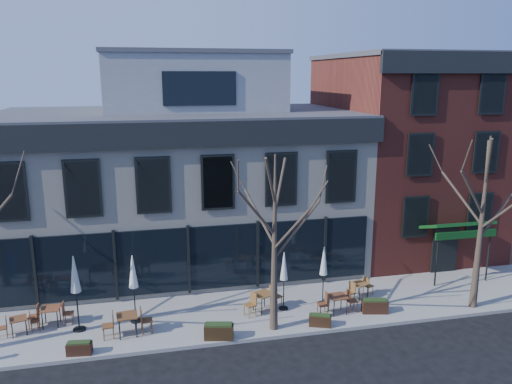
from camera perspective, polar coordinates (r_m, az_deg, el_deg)
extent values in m
plane|color=black|center=(23.75, -7.58, -11.86)|extent=(120.00, 120.00, 0.00)
cube|color=gray|center=(22.28, 1.52, -13.31)|extent=(33.50, 4.70, 0.15)
cube|color=silver|center=(27.20, -8.78, 0.27)|extent=(18.00, 10.00, 8.00)
cube|color=#47474C|center=(26.59, -9.09, 8.81)|extent=(18.30, 10.30, 0.30)
cube|color=black|center=(21.55, -8.16, 6.50)|extent=(18.30, 0.25, 1.10)
cube|color=black|center=(22.96, -7.71, -7.62)|extent=(17.20, 0.12, 3.00)
cube|color=gray|center=(27.60, -7.23, 12.25)|extent=(9.00, 6.50, 3.00)
cube|color=maroon|center=(30.58, 16.25, 4.20)|extent=(8.00, 10.00, 11.00)
cube|color=#47474C|center=(30.26, 16.95, 14.62)|extent=(8.20, 10.20, 0.25)
cube|color=black|center=(25.89, 22.54, 13.53)|extent=(8.20, 0.25, 1.00)
cube|color=#0D3C14|center=(26.27, 21.96, -3.50)|extent=(3.20, 1.66, 0.67)
cube|color=black|center=(27.39, 20.73, -6.35)|extent=(1.40, 0.10, 2.50)
cone|color=#382B21|center=(19.25, 2.12, -6.06)|extent=(0.34, 0.34, 7.04)
cylinder|color=#382B21|center=(19.49, 4.72, -4.28)|extent=(2.00, 0.46, 2.21)
cylinder|color=#382B21|center=(19.68, 0.38, -2.82)|extent=(0.93, 1.84, 1.91)
cylinder|color=#382B21|center=(18.42, 0.12, -2.47)|extent=(1.61, 0.68, 1.97)
cylinder|color=#382B21|center=(18.31, 4.04, -4.35)|extent=(0.93, 1.83, 2.03)
cone|color=#382B21|center=(23.07, 24.35, -3.41)|extent=(0.34, 0.34, 7.48)
cylinder|color=#382B21|center=(23.68, 26.17, -1.83)|extent=(2.12, 0.48, 2.35)
cylinder|color=#382B21|center=(23.30, 22.40, -0.59)|extent=(0.98, 1.94, 2.03)
cylinder|color=#382B21|center=(22.03, 23.49, -0.14)|extent=(1.71, 0.71, 2.09)
cylinder|color=#382B21|center=(22.42, 26.80, -1.75)|extent=(0.98, 1.94, 2.16)
cube|color=brown|center=(22.02, -25.54, -12.93)|extent=(0.76, 0.76, 0.04)
cylinder|color=black|center=(21.93, -26.09, -14.05)|extent=(0.04, 0.04, 0.64)
cylinder|color=black|center=(21.94, -24.76, -13.91)|extent=(0.04, 0.04, 0.64)
cylinder|color=black|center=(22.38, -26.14, -13.50)|extent=(0.04, 0.04, 0.64)
cylinder|color=black|center=(22.38, -24.84, -13.36)|extent=(0.04, 0.04, 0.64)
cube|color=brown|center=(22.15, -22.44, -12.20)|extent=(0.72, 0.72, 0.04)
cylinder|color=black|center=(22.12, -23.23, -13.39)|extent=(0.04, 0.04, 0.73)
cylinder|color=black|center=(22.01, -21.74, -13.39)|extent=(0.04, 0.04, 0.73)
cylinder|color=black|center=(22.62, -22.95, -12.76)|extent=(0.04, 0.04, 0.73)
cylinder|color=black|center=(22.51, -21.50, -12.75)|extent=(0.04, 0.04, 0.73)
cube|color=brown|center=(20.46, -14.53, -13.52)|extent=(0.85, 0.85, 0.04)
cylinder|color=black|center=(20.36, -15.31, -15.02)|extent=(0.04, 0.04, 0.80)
cylinder|color=black|center=(20.38, -13.50, -14.88)|extent=(0.04, 0.04, 0.80)
cylinder|color=black|center=(20.91, -15.40, -14.22)|extent=(0.04, 0.04, 0.80)
cylinder|color=black|center=(20.93, -13.64, -14.09)|extent=(0.04, 0.04, 0.80)
cube|color=brown|center=(21.67, 0.83, -11.58)|extent=(1.00, 1.00, 0.04)
cylinder|color=black|center=(21.46, 0.67, -13.02)|extent=(0.04, 0.04, 0.78)
cylinder|color=black|center=(21.79, 1.96, -12.59)|extent=(0.04, 0.04, 0.78)
cylinder|color=black|center=(21.89, -0.31, -12.45)|extent=(0.04, 0.04, 0.78)
cylinder|color=black|center=(22.22, 0.98, -12.05)|extent=(0.04, 0.04, 0.78)
cube|color=brown|center=(21.80, 9.35, -11.68)|extent=(0.75, 0.75, 0.04)
cylinder|color=black|center=(21.62, 8.91, -13.02)|extent=(0.04, 0.04, 0.75)
cylinder|color=black|center=(21.84, 10.35, -12.79)|extent=(0.04, 0.04, 0.75)
cylinder|color=black|center=(22.10, 8.30, -12.38)|extent=(0.04, 0.04, 0.75)
cylinder|color=black|center=(22.32, 9.71, -12.17)|extent=(0.04, 0.04, 0.75)
cube|color=brown|center=(23.35, 11.73, -10.21)|extent=(0.88, 0.88, 0.04)
cylinder|color=black|center=(23.15, 11.74, -11.38)|extent=(0.04, 0.04, 0.69)
cylinder|color=black|center=(23.52, 12.62, -11.02)|extent=(0.04, 0.04, 0.69)
cylinder|color=black|center=(23.47, 10.75, -10.98)|extent=(0.04, 0.04, 0.69)
cylinder|color=black|center=(23.84, 11.64, -10.63)|extent=(0.04, 0.04, 0.69)
cylinder|color=black|center=(21.71, -19.53, -14.55)|extent=(0.50, 0.50, 0.07)
cylinder|color=black|center=(21.19, -19.78, -11.64)|extent=(0.06, 0.06, 2.49)
cone|color=beige|center=(20.76, -20.03, -8.81)|extent=(0.41, 0.41, 1.47)
cylinder|color=black|center=(21.74, -13.57, -14.10)|extent=(0.46, 0.46, 0.06)
cylinder|color=black|center=(21.25, -13.74, -11.42)|extent=(0.05, 0.05, 2.30)
cone|color=white|center=(20.85, -13.89, -8.81)|extent=(0.38, 0.38, 1.36)
cylinder|color=black|center=(22.19, 3.16, -13.13)|extent=(0.42, 0.42, 0.06)
cylinder|color=black|center=(21.76, 3.19, -10.74)|extent=(0.05, 0.05, 2.08)
cone|color=beige|center=(21.40, 3.22, -8.43)|extent=(0.34, 0.34, 1.23)
cylinder|color=black|center=(22.79, 7.60, -12.49)|extent=(0.43, 0.43, 0.06)
cylinder|color=black|center=(22.36, 7.68, -10.11)|extent=(0.05, 0.05, 2.13)
cone|color=silver|center=(22.00, 7.76, -7.79)|extent=(0.35, 0.35, 1.26)
cube|color=#331B11|center=(19.97, -19.53, -16.51)|extent=(0.92, 0.45, 0.44)
cube|color=#1E3314|center=(19.86, -19.59, -15.91)|extent=(0.82, 0.37, 0.07)
cube|color=black|center=(19.90, -4.26, -15.64)|extent=(1.18, 0.68, 0.56)
cube|color=#1E3314|center=(19.76, -4.28, -14.88)|extent=(1.06, 0.56, 0.09)
cube|color=black|center=(20.91, 7.34, -14.38)|extent=(0.96, 0.65, 0.44)
cube|color=#1E3314|center=(20.80, 7.36, -13.80)|extent=(0.85, 0.55, 0.07)
cube|color=black|center=(22.35, 13.42, -12.62)|extent=(1.14, 0.65, 0.54)
cube|color=#1E3314|center=(22.23, 13.46, -11.94)|extent=(1.02, 0.54, 0.09)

